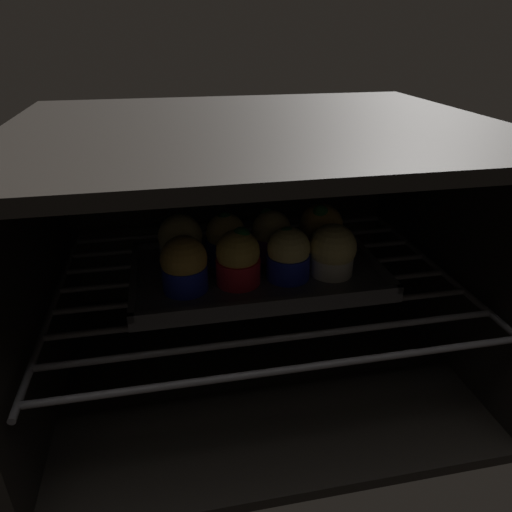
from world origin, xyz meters
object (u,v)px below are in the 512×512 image
(muffin_row1_col0, at_px, (181,242))
(muffin_row0_col1, at_px, (238,258))
(muffin_row1_col1, at_px, (226,239))
(muffin_row1_col3, at_px, (321,230))
(muffin_row0_col2, at_px, (288,254))
(muffin_row0_col0, at_px, (184,265))
(muffin_row1_col2, at_px, (271,236))
(muffin_row0_col3, at_px, (332,252))
(baking_tray, at_px, (256,272))

(muffin_row1_col0, bearing_deg, muffin_row0_col1, -42.42)
(muffin_row1_col0, height_order, muffin_row1_col1, muffin_row1_col0)
(muffin_row1_col0, bearing_deg, muffin_row1_col3, -0.02)
(muffin_row0_col1, height_order, muffin_row0_col2, muffin_row0_col1)
(muffin_row0_col0, distance_m, muffin_row1_col0, 0.07)
(muffin_row0_col1, bearing_deg, muffin_row1_col3, 25.77)
(muffin_row0_col1, distance_m, muffin_row1_col2, 0.09)
(muffin_row1_col1, xyz_separation_m, muffin_row1_col3, (0.14, -0.00, 0.00))
(muffin_row1_col0, relative_size, muffin_row1_col1, 1.02)
(muffin_row0_col0, height_order, muffin_row1_col2, muffin_row0_col0)
(muffin_row0_col0, relative_size, muffin_row1_col1, 0.99)
(muffin_row1_col2, height_order, muffin_row1_col3, muffin_row1_col3)
(muffin_row0_col0, bearing_deg, muffin_row0_col3, 1.37)
(baking_tray, xyz_separation_m, muffin_row0_col3, (0.10, -0.03, 0.04))
(baking_tray, distance_m, muffin_row1_col2, 0.06)
(muffin_row0_col3, bearing_deg, muffin_row1_col2, 135.64)
(baking_tray, distance_m, muffin_row0_col1, 0.06)
(muffin_row1_col2, bearing_deg, muffin_row0_col0, -150.91)
(baking_tray, xyz_separation_m, muffin_row1_col1, (-0.04, 0.04, 0.04))
(baking_tray, xyz_separation_m, muffin_row1_col3, (0.10, 0.03, 0.04))
(muffin_row0_col1, bearing_deg, muffin_row0_col2, 1.06)
(muffin_row0_col3, distance_m, muffin_row1_col3, 0.06)
(muffin_row0_col3, distance_m, muffin_row1_col0, 0.21)
(muffin_row0_col0, xyz_separation_m, muffin_row1_col2, (0.13, 0.07, -0.00))
(muffin_row0_col1, bearing_deg, muffin_row1_col1, 95.45)
(muffin_row0_col3, bearing_deg, muffin_row1_col3, 86.13)
(muffin_row0_col1, bearing_deg, muffin_row1_col0, 137.58)
(muffin_row0_col3, relative_size, muffin_row1_col0, 0.94)
(muffin_row1_col3, bearing_deg, muffin_row0_col3, -93.87)
(muffin_row0_col1, xyz_separation_m, muffin_row1_col0, (-0.07, 0.06, 0.00))
(muffin_row0_col1, xyz_separation_m, muffin_row1_col1, (-0.01, 0.07, -0.00))
(muffin_row0_col2, height_order, muffin_row1_col3, muffin_row1_col3)
(muffin_row0_col2, height_order, muffin_row0_col3, muffin_row0_col2)
(muffin_row0_col2, bearing_deg, muffin_row1_col0, 155.41)
(baking_tray, relative_size, muffin_row1_col3, 4.30)
(muffin_row0_col2, bearing_deg, muffin_row1_col3, 43.84)
(muffin_row0_col1, xyz_separation_m, muffin_row1_col2, (0.06, 0.07, -0.00))
(baking_tray, xyz_separation_m, muffin_row0_col0, (-0.10, -0.04, 0.04))
(muffin_row0_col1, relative_size, muffin_row1_col3, 0.99)
(muffin_row0_col1, xyz_separation_m, muffin_row0_col3, (0.13, 0.00, -0.00))
(baking_tray, distance_m, muffin_row1_col3, 0.12)
(muffin_row1_col1, relative_size, muffin_row1_col2, 1.03)
(muffin_row0_col0, bearing_deg, muffin_row0_col1, 3.09)
(baking_tray, xyz_separation_m, muffin_row1_col2, (0.03, 0.04, 0.04))
(muffin_row0_col0, height_order, muffin_row0_col3, muffin_row0_col0)
(baking_tray, relative_size, muffin_row1_col0, 4.51)
(baking_tray, bearing_deg, muffin_row1_col2, 50.61)
(baking_tray, height_order, muffin_row1_col2, muffin_row1_col2)
(muffin_row1_col0, distance_m, muffin_row1_col2, 0.13)
(muffin_row0_col3, height_order, muffin_row1_col1, muffin_row1_col1)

